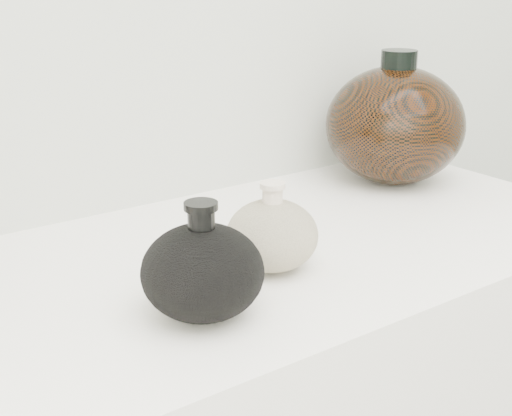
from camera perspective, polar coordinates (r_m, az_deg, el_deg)
black_gourd_vase at (r=0.76m, az=-4.29°, el=-5.05°), size 0.16×0.16×0.13m
cream_gourd_vase at (r=0.88m, az=1.30°, el=-2.13°), size 0.12×0.12×0.11m
right_round_pot at (r=1.23m, az=11.04°, el=6.57°), size 0.31×0.31×0.22m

